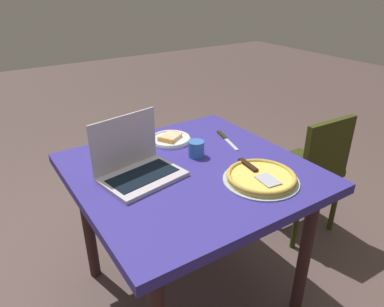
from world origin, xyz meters
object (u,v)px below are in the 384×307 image
(pizza_plate, at_px, (170,139))
(pizza_tray, at_px, (261,177))
(laptop, at_px, (137,165))
(table_knife, at_px, (225,138))
(dining_table, at_px, (190,185))
(chair_near, at_px, (309,167))
(drink_cup, at_px, (196,149))

(pizza_plate, bearing_deg, pizza_tray, -78.12)
(laptop, xyz_separation_m, table_knife, (0.56, 0.10, -0.05))
(pizza_plate, bearing_deg, laptop, -142.16)
(dining_table, relative_size, pizza_tray, 3.11)
(laptop, relative_size, pizza_plate, 1.72)
(pizza_plate, relative_size, chair_near, 0.26)
(pizza_tray, bearing_deg, pizza_plate, 101.88)
(drink_cup, bearing_deg, chair_near, -3.54)
(pizza_plate, xyz_separation_m, table_knife, (0.26, -0.14, -0.01))
(chair_near, bearing_deg, table_knife, 166.85)
(drink_cup, xyz_separation_m, chair_near, (0.81, -0.05, -0.32))
(dining_table, height_order, pizza_tray, pizza_tray)
(drink_cup, height_order, chair_near, drink_cup)
(table_knife, relative_size, drink_cup, 3.13)
(pizza_plate, bearing_deg, drink_cup, -85.48)
(dining_table, xyz_separation_m, pizza_tray, (0.19, -0.26, 0.11))
(pizza_plate, distance_m, table_knife, 0.29)
(table_knife, height_order, chair_near, chair_near)
(laptop, bearing_deg, dining_table, -16.41)
(pizza_plate, bearing_deg, chair_near, -17.96)
(table_knife, distance_m, drink_cup, 0.26)
(pizza_plate, bearing_deg, dining_table, -103.42)
(table_knife, xyz_separation_m, drink_cup, (-0.24, -0.08, 0.04))
(table_knife, relative_size, chair_near, 0.30)
(laptop, relative_size, drink_cup, 4.74)
(pizza_tray, height_order, drink_cup, drink_cup)
(dining_table, bearing_deg, pizza_plate, 76.58)
(drink_cup, bearing_deg, pizza_plate, 94.52)
(pizza_tray, bearing_deg, table_knife, 71.51)
(chair_near, bearing_deg, pizza_plate, 162.04)
(pizza_plate, xyz_separation_m, chair_near, (0.83, -0.27, -0.29))
(laptop, distance_m, pizza_plate, 0.39)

